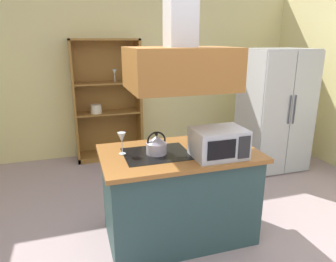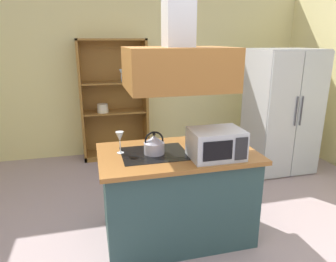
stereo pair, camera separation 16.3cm
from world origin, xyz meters
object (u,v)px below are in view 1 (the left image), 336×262
Objects in this scene: refrigerator at (274,110)px; microwave at (219,143)px; wine_glass_on_counter at (122,138)px; dish_cabinet at (107,107)px; kettle at (156,145)px; cutting_board at (207,137)px.

refrigerator reaches higher than microwave.
refrigerator reaches higher than wine_glass_on_counter.
dish_cabinet is 4.18× the size of microwave.
microwave is 0.87m from wine_glass_on_counter.
refrigerator is 8.45× the size of kettle.
refrigerator is at bearing 41.86° from microwave.
refrigerator is at bearing 25.32° from wine_glass_on_counter.
kettle is at bearing -149.88° from refrigerator.
dish_cabinet is at bearing 104.31° from microwave.
refrigerator reaches higher than kettle.
dish_cabinet reaches higher than cutting_board.
microwave reaches higher than kettle.
kettle is 0.46× the size of microwave.
wine_glass_on_counter is at bearing -93.28° from dish_cabinet.
microwave reaches higher than cutting_board.
wine_glass_on_counter is (-0.81, 0.32, 0.02)m from microwave.
cutting_board is 1.65× the size of wine_glass_on_counter.
wine_glass_on_counter is at bearing 158.35° from microwave.
dish_cabinet is 5.66× the size of cutting_board.
cutting_board is at bearing -147.82° from refrigerator.
cutting_board is 0.97m from wine_glass_on_counter.
dish_cabinet is 2.27m from cutting_board.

